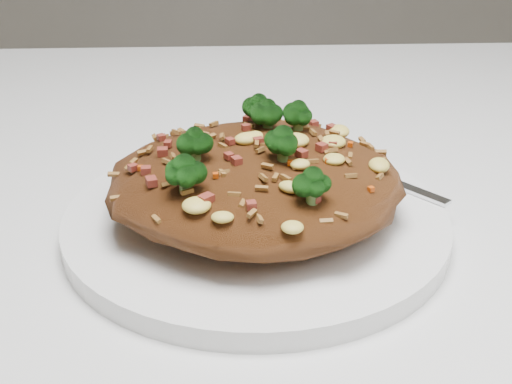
{
  "coord_description": "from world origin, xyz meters",
  "views": [
    {
      "loc": [
        -0.13,
        -0.47,
        0.99
      ],
      "look_at": [
        -0.11,
        -0.06,
        0.78
      ],
      "focal_mm": 50.0,
      "sensor_mm": 36.0,
      "label": 1
    }
  ],
  "objects_px": {
    "dining_table": "(392,289)",
    "plate": "(256,221)",
    "fried_rice": "(256,171)",
    "fork": "(362,170)"
  },
  "relations": [
    {
      "from": "fried_rice",
      "to": "dining_table",
      "type": "bearing_deg",
      "value": 26.76
    },
    {
      "from": "dining_table",
      "to": "fried_rice",
      "type": "xyz_separation_m",
      "value": [
        -0.11,
        -0.06,
        0.14
      ]
    },
    {
      "from": "dining_table",
      "to": "fork",
      "type": "bearing_deg",
      "value": 178.64
    },
    {
      "from": "dining_table",
      "to": "fried_rice",
      "type": "distance_m",
      "value": 0.18
    },
    {
      "from": "plate",
      "to": "dining_table",
      "type": "bearing_deg",
      "value": 26.78
    },
    {
      "from": "plate",
      "to": "fork",
      "type": "bearing_deg",
      "value": 35.25
    },
    {
      "from": "plate",
      "to": "fork",
      "type": "height_order",
      "value": "fork"
    },
    {
      "from": "fork",
      "to": "dining_table",
      "type": "bearing_deg",
      "value": 46.9
    },
    {
      "from": "dining_table",
      "to": "plate",
      "type": "distance_m",
      "value": 0.16
    },
    {
      "from": "fried_rice",
      "to": "plate",
      "type": "bearing_deg",
      "value": -124.64
    }
  ]
}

